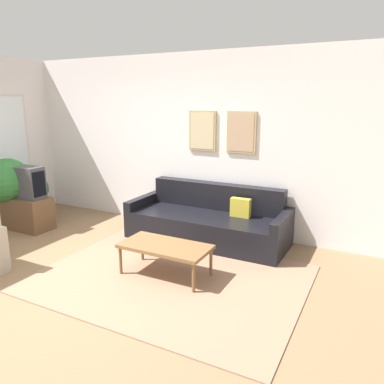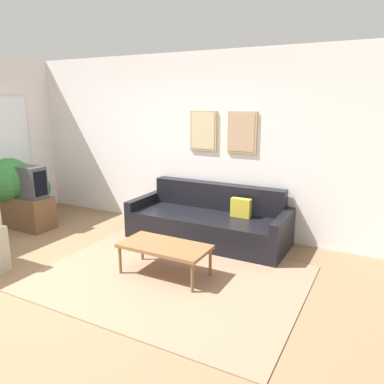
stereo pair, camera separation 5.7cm
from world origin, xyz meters
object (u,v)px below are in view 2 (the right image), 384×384
at_px(potted_plant_tall, 10,182).
at_px(tv, 26,181).
at_px(coffee_table, 165,247).
at_px(couch, 209,222).

bearing_deg(potted_plant_tall, tv, 12.53).
bearing_deg(coffee_table, potted_plant_tall, 173.62).
relative_size(couch, coffee_table, 2.21).
bearing_deg(tv, coffee_table, -8.27).
height_order(couch, potted_plant_tall, potted_plant_tall).
xyz_separation_m(coffee_table, potted_plant_tall, (-3.09, 0.35, 0.39)).
distance_m(couch, tv, 2.95).
relative_size(tv, potted_plant_tall, 0.61).
bearing_deg(coffee_table, couch, 91.57).
distance_m(coffee_table, tv, 2.87).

